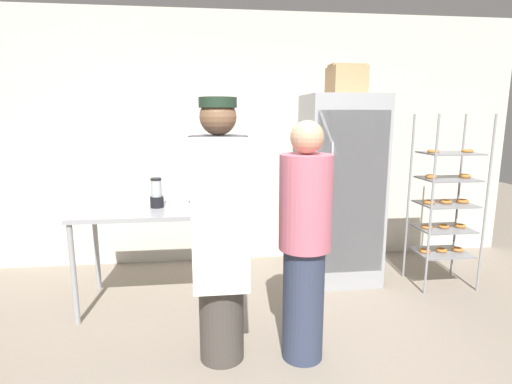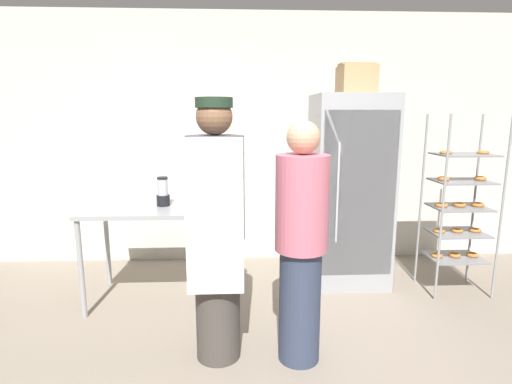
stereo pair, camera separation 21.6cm
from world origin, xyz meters
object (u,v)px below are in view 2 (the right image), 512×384
Objects in this scene: refrigerator at (349,191)px; person_customer at (301,243)px; person_baker at (216,229)px; donut_box at (206,201)px; blender_pitcher at (163,193)px; baking_rack at (459,208)px; cardboard_storage_box at (356,79)px.

refrigerator is 1.48m from person_customer.
donut_box is at bearing 98.43° from person_baker.
person_customer is (-0.69, -1.31, -0.10)m from refrigerator.
person_baker reaches higher than blender_pitcher.
baking_rack reaches higher than donut_box.
refrigerator is 5.41× the size of cardboard_storage_box.
donut_box is at bearing -165.55° from refrigerator.
blender_pitcher is at bearing 175.99° from donut_box.
refrigerator is 7.02× the size of donut_box.
donut_box is 0.38m from blender_pitcher.
blender_pitcher is at bearing 137.37° from person_customer.
donut_box is (-2.34, -0.08, 0.11)m from baking_rack.
baking_rack reaches higher than blender_pitcher.
refrigerator is 1.07m from cardboard_storage_box.
donut_box is 0.15× the size of person_baker.
blender_pitcher reaches higher than donut_box.
blender_pitcher is at bearing -169.41° from refrigerator.
refrigerator is 1.05× the size of person_baker.
baking_rack is 2.73m from blender_pitcher.
donut_box is at bearing -164.11° from cardboard_storage_box.
cardboard_storage_box is 2.11m from person_baker.
cardboard_storage_box is at bearing 62.14° from person_customer.
cardboard_storage_box reaches higher than baking_rack.
person_baker is at bearing 174.48° from person_customer.
cardboard_storage_box is at bearing 11.83° from blender_pitcher.
donut_box is (-1.38, -0.35, -0.01)m from refrigerator.
cardboard_storage_box is 0.19× the size of person_baker.
person_customer is (-1.65, -1.04, 0.02)m from baking_rack.
cardboard_storage_box is at bearing 161.22° from baking_rack.
person_baker is (-1.27, -1.30, -1.07)m from cardboard_storage_box.
person_baker is at bearing -134.64° from refrigerator.
refrigerator reaches higher than blender_pitcher.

